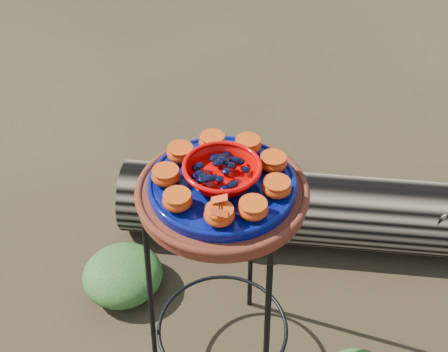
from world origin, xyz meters
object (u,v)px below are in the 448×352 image
at_px(plant_stand, 222,287).
at_px(cobalt_plate, 222,185).
at_px(red_bowl, 222,173).
at_px(terracotta_saucer, 222,194).
at_px(driftwood_log, 317,210).

height_order(plant_stand, cobalt_plate, cobalt_plate).
bearing_deg(cobalt_plate, red_bowl, 0.00).
xyz_separation_m(terracotta_saucer, red_bowl, (0.00, 0.00, 0.07)).
xyz_separation_m(terracotta_saucer, driftwood_log, (0.10, 0.64, -0.58)).
bearing_deg(plant_stand, cobalt_plate, 0.00).
bearing_deg(driftwood_log, cobalt_plate, -98.59).
height_order(terracotta_saucer, red_bowl, red_bowl).
distance_m(terracotta_saucer, cobalt_plate, 0.03).
bearing_deg(cobalt_plate, terracotta_saucer, 0.00).
height_order(plant_stand, driftwood_log, plant_stand).
relative_size(plant_stand, red_bowl, 3.92).
xyz_separation_m(cobalt_plate, driftwood_log, (0.10, 0.64, -0.60)).
distance_m(plant_stand, cobalt_plate, 0.40).
relative_size(terracotta_saucer, cobalt_plate, 1.17).
xyz_separation_m(plant_stand, red_bowl, (0.00, 0.00, 0.43)).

